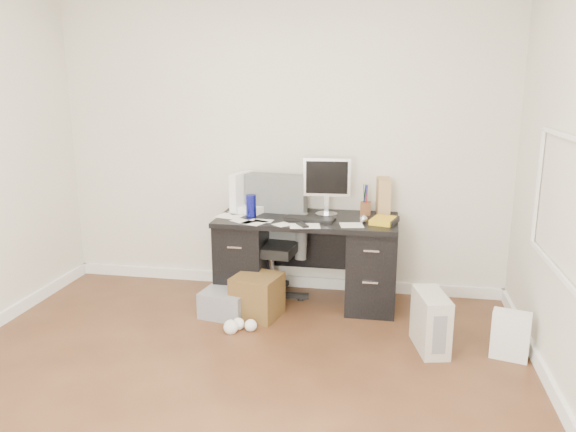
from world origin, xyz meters
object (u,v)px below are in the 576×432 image
(desk, at_px, (307,257))
(wicker_basket, at_px, (257,296))
(keyboard, at_px, (310,219))
(pc_tower, at_px, (431,321))
(office_chair, at_px, (270,240))
(lcd_monitor, at_px, (327,187))

(desk, height_order, wicker_basket, desk)
(keyboard, bearing_deg, wicker_basket, -135.16)
(desk, xyz_separation_m, pc_tower, (0.99, -0.72, -0.19))
(office_chair, bearing_deg, wicker_basket, -87.56)
(lcd_monitor, xyz_separation_m, pc_tower, (0.84, -0.82, -0.79))
(office_chair, bearing_deg, lcd_monitor, 19.63)
(lcd_monitor, relative_size, pc_tower, 1.20)
(keyboard, relative_size, pc_tower, 0.97)
(office_chair, bearing_deg, pc_tower, -22.02)
(lcd_monitor, bearing_deg, desk, -149.31)
(lcd_monitor, distance_m, keyboard, 0.33)
(desk, distance_m, office_chair, 0.35)
(lcd_monitor, bearing_deg, office_chair, -170.47)
(pc_tower, bearing_deg, lcd_monitor, 122.98)
(desk, distance_m, wicker_basket, 0.57)
(lcd_monitor, relative_size, keyboard, 1.24)
(keyboard, bearing_deg, office_chair, 173.57)
(keyboard, relative_size, wicker_basket, 1.16)
(office_chair, height_order, wicker_basket, office_chair)
(desk, xyz_separation_m, lcd_monitor, (0.15, 0.10, 0.60))
(keyboard, relative_size, office_chair, 0.37)
(desk, bearing_deg, lcd_monitor, 34.23)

